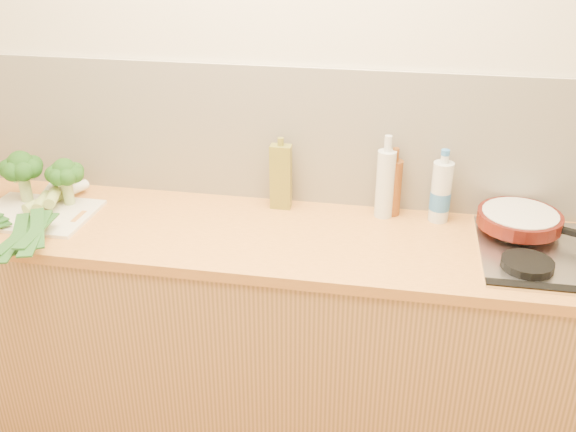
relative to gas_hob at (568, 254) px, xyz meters
name	(u,v)px	position (x,y,z in m)	size (l,w,h in m)	color
room_shell	(288,136)	(-1.02, 0.29, 0.26)	(3.50, 3.50, 3.50)	beige
counter	(275,332)	(-1.02, 0.00, -0.46)	(3.20, 0.62, 0.90)	tan
gas_hob	(568,254)	(0.00, 0.00, 0.00)	(0.58, 0.50, 0.04)	silver
chopping_board	(37,214)	(-1.94, -0.03, -0.01)	(0.43, 0.32, 0.01)	silver
broccoli_left	(21,168)	(-2.04, 0.07, 0.14)	(0.17, 0.17, 0.21)	#9EB76B
broccoli_right	(65,174)	(-1.86, 0.07, 0.13)	(0.15, 0.15, 0.19)	#9EB76B
leek_front	(28,208)	(-1.97, -0.04, 0.02)	(0.33, 0.68, 0.04)	white
leek_mid	(35,211)	(-1.90, -0.09, 0.04)	(0.20, 0.62, 0.04)	white
leek_back	(48,207)	(-1.85, -0.09, 0.06)	(0.24, 0.60, 0.04)	white
skillet	(520,219)	(-0.14, 0.14, 0.05)	(0.42, 0.30, 0.05)	#4F130D
oil_tin	(281,176)	(-1.03, 0.22, 0.12)	(0.08, 0.05, 0.29)	olive
glass_bottle	(385,183)	(-0.63, 0.21, 0.12)	(0.07, 0.07, 0.32)	silver
amber_bottle	(393,187)	(-0.60, 0.24, 0.10)	(0.06, 0.06, 0.27)	brown
water_bottle	(441,193)	(-0.43, 0.21, 0.10)	(0.08, 0.08, 0.26)	silver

